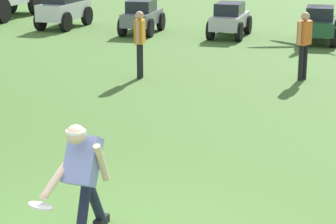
{
  "coord_description": "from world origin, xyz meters",
  "views": [
    {
      "loc": [
        2.96,
        -5.47,
        3.4
      ],
      "look_at": [
        -0.06,
        2.82,
        0.9
      ],
      "focal_mm": 70.0,
      "sensor_mm": 36.0,
      "label": 1
    }
  ],
  "objects_px": {
    "frisbee_thrower": "(83,175)",
    "parked_car_slot_c": "(230,19)",
    "parked_car_slot_b": "(142,16)",
    "teammate_midfield": "(140,38)",
    "parked_car_slot_d": "(319,24)",
    "teammate_deep": "(304,39)",
    "parked_car_slot_a": "(64,7)",
    "frisbee_in_flight": "(40,206)"
  },
  "relations": [
    {
      "from": "frisbee_thrower",
      "to": "parked_car_slot_c",
      "type": "xyz_separation_m",
      "value": [
        -2.12,
        14.33,
        -0.23
      ]
    },
    {
      "from": "frisbee_thrower",
      "to": "parked_car_slot_b",
      "type": "relative_size",
      "value": 0.61
    },
    {
      "from": "teammate_midfield",
      "to": "parked_car_slot_d",
      "type": "bearing_deg",
      "value": 63.17
    },
    {
      "from": "teammate_deep",
      "to": "parked_car_slot_a",
      "type": "xyz_separation_m",
      "value": [
        -9.11,
        5.42,
        -0.22
      ]
    },
    {
      "from": "teammate_midfield",
      "to": "parked_car_slot_b",
      "type": "bearing_deg",
      "value": 111.76
    },
    {
      "from": "frisbee_thrower",
      "to": "parked_car_slot_a",
      "type": "bearing_deg",
      "value": 119.38
    },
    {
      "from": "frisbee_in_flight",
      "to": "parked_car_slot_d",
      "type": "distance_m",
      "value": 14.87
    },
    {
      "from": "frisbee_thrower",
      "to": "teammate_deep",
      "type": "height_order",
      "value": "teammate_deep"
    },
    {
      "from": "teammate_midfield",
      "to": "parked_car_slot_d",
      "type": "height_order",
      "value": "teammate_midfield"
    },
    {
      "from": "frisbee_in_flight",
      "to": "parked_car_slot_b",
      "type": "distance_m",
      "value": 15.46
    },
    {
      "from": "parked_car_slot_c",
      "to": "frisbee_in_flight",
      "type": "bearing_deg",
      "value": -82.63
    },
    {
      "from": "frisbee_thrower",
      "to": "teammate_midfield",
      "type": "bearing_deg",
      "value": 108.06
    },
    {
      "from": "teammate_midfield",
      "to": "parked_car_slot_b",
      "type": "height_order",
      "value": "teammate_midfield"
    },
    {
      "from": "teammate_midfield",
      "to": "teammate_deep",
      "type": "xyz_separation_m",
      "value": [
        3.58,
        1.12,
        0.0
      ]
    },
    {
      "from": "frisbee_thrower",
      "to": "teammate_midfield",
      "type": "height_order",
      "value": "teammate_midfield"
    },
    {
      "from": "parked_car_slot_b",
      "to": "parked_car_slot_a",
      "type": "bearing_deg",
      "value": 174.64
    },
    {
      "from": "parked_car_slot_a",
      "to": "parked_car_slot_c",
      "type": "relative_size",
      "value": 1.08
    },
    {
      "from": "parked_car_slot_a",
      "to": "parked_car_slot_b",
      "type": "xyz_separation_m",
      "value": [
        3.04,
        -0.28,
        -0.16
      ]
    },
    {
      "from": "parked_car_slot_c",
      "to": "parked_car_slot_d",
      "type": "xyz_separation_m",
      "value": [
        2.82,
        -0.08,
        0.0
      ]
    },
    {
      "from": "frisbee_thrower",
      "to": "frisbee_in_flight",
      "type": "relative_size",
      "value": 4.04
    },
    {
      "from": "parked_car_slot_a",
      "to": "parked_car_slot_d",
      "type": "height_order",
      "value": "parked_car_slot_a"
    },
    {
      "from": "frisbee_thrower",
      "to": "parked_car_slot_a",
      "type": "relative_size",
      "value": 0.58
    },
    {
      "from": "parked_car_slot_b",
      "to": "parked_car_slot_d",
      "type": "bearing_deg",
      "value": 1.68
    },
    {
      "from": "frisbee_in_flight",
      "to": "teammate_midfield",
      "type": "bearing_deg",
      "value": 105.65
    },
    {
      "from": "frisbee_thrower",
      "to": "parked_car_slot_c",
      "type": "relative_size",
      "value": 0.62
    },
    {
      "from": "teammate_deep",
      "to": "parked_car_slot_b",
      "type": "xyz_separation_m",
      "value": [
        -6.08,
        5.14,
        -0.38
      ]
    },
    {
      "from": "frisbee_in_flight",
      "to": "teammate_deep",
      "type": "distance_m",
      "value": 9.62
    },
    {
      "from": "teammate_midfield",
      "to": "teammate_deep",
      "type": "relative_size",
      "value": 1.0
    },
    {
      "from": "teammate_midfield",
      "to": "parked_car_slot_b",
      "type": "distance_m",
      "value": 6.75
    },
    {
      "from": "parked_car_slot_b",
      "to": "parked_car_slot_d",
      "type": "height_order",
      "value": "same"
    },
    {
      "from": "teammate_deep",
      "to": "parked_car_slot_d",
      "type": "distance_m",
      "value": 5.33
    },
    {
      "from": "frisbee_in_flight",
      "to": "teammate_deep",
      "type": "relative_size",
      "value": 0.22
    },
    {
      "from": "parked_car_slot_c",
      "to": "teammate_midfield",
      "type": "bearing_deg",
      "value": -93.76
    },
    {
      "from": "frisbee_in_flight",
      "to": "parked_car_slot_a",
      "type": "bearing_deg",
      "value": 117.82
    },
    {
      "from": "frisbee_thrower",
      "to": "teammate_deep",
      "type": "relative_size",
      "value": 0.9
    },
    {
      "from": "teammate_midfield",
      "to": "teammate_deep",
      "type": "height_order",
      "value": "same"
    },
    {
      "from": "parked_car_slot_a",
      "to": "parked_car_slot_d",
      "type": "relative_size",
      "value": 1.06
    },
    {
      "from": "frisbee_thrower",
      "to": "frisbee_in_flight",
      "type": "height_order",
      "value": "frisbee_thrower"
    },
    {
      "from": "parked_car_slot_c",
      "to": "frisbee_thrower",
      "type": "bearing_deg",
      "value": -81.57
    },
    {
      "from": "parked_car_slot_a",
      "to": "parked_car_slot_b",
      "type": "height_order",
      "value": "parked_car_slot_a"
    },
    {
      "from": "frisbee_thrower",
      "to": "frisbee_in_flight",
      "type": "bearing_deg",
      "value": -108.19
    },
    {
      "from": "parked_car_slot_d",
      "to": "parked_car_slot_c",
      "type": "bearing_deg",
      "value": 178.41
    }
  ]
}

